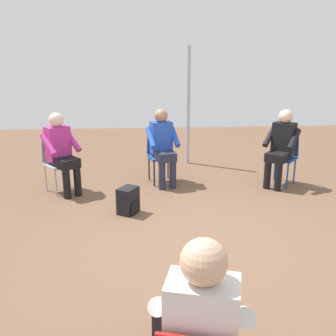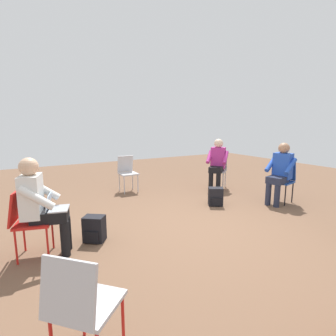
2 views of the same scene
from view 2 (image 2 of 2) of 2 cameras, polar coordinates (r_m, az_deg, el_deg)
ground_plane at (r=4.29m, az=6.69°, el=-12.68°), size 15.06×15.06×0.00m
chair_west at (r=3.66m, az=-28.39°, el=-9.65°), size 0.52×0.49×0.85m
chair_southwest at (r=1.99m, az=-18.43°, el=-26.10°), size 0.59×0.58×0.85m
chair_east at (r=5.92m, az=23.79°, el=-2.11°), size 0.51×0.48×0.85m
chair_northeast at (r=6.76m, az=10.89°, el=-0.02°), size 0.58×0.58×0.85m
chair_north at (r=6.35m, az=-8.88°, el=-0.60°), size 0.40×0.44×0.85m
person_with_laptop at (r=3.56m, az=-25.98°, el=-6.65°), size 0.59×0.58×1.24m
person_in_blue at (r=5.74m, az=23.25°, el=-0.42°), size 0.57×0.56×1.24m
person_in_magenta at (r=6.57m, az=10.68°, el=1.44°), size 0.63×0.63×1.24m
backpack_near_laptop_user at (r=5.36m, az=10.30°, el=-6.35°), size 0.34×0.32×0.36m
backpack_by_empty_chair at (r=3.90m, az=-15.71°, el=-12.89°), size 0.34×0.33×0.36m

